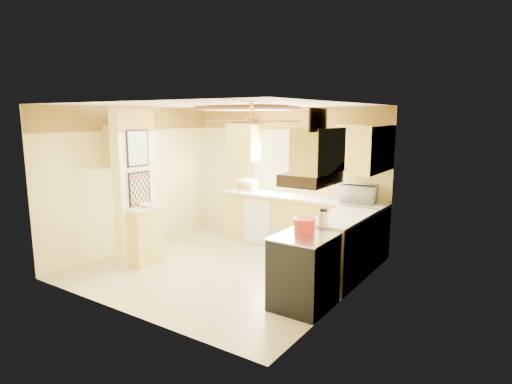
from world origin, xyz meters
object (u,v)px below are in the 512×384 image
Objects in this scene: stove at (304,271)px; bowl at (147,205)px; dutch_oven at (304,226)px; microwave at (359,194)px; kettle at (323,218)px.

bowl is at bearing 179.87° from stove.
stove is at bearing -60.49° from dutch_oven.
bowl is 0.77× the size of dutch_oven.
microwave reaches higher than stove.
stove is 0.56m from dutch_oven.
dutch_oven is (2.71, 0.09, 0.04)m from bowl.
microwave is at bearing 39.24° from bowl.
bowl reaches higher than stove.
stove is 2.25m from microwave.
kettle is (0.09, 0.37, 0.04)m from dutch_oven.
stove is 4.22× the size of bowl.
microwave is at bearing 95.22° from kettle.
microwave is 2.38× the size of kettle.
microwave is at bearing 93.24° from stove.
stove is at bearing -0.13° from bowl.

